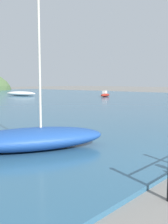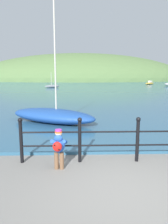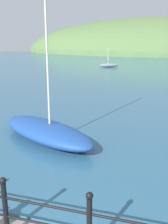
{
  "view_description": "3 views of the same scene",
  "coord_description": "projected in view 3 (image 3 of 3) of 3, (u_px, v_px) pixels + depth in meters",
  "views": [
    {
      "loc": [
        -6.64,
        -0.32,
        2.06
      ],
      "look_at": [
        -0.15,
        5.55,
        1.06
      ],
      "focal_mm": 42.0,
      "sensor_mm": 36.0,
      "label": 1
    },
    {
      "loc": [
        -0.94,
        -4.0,
        2.34
      ],
      "look_at": [
        -0.68,
        4.22,
        0.86
      ],
      "focal_mm": 35.0,
      "sensor_mm": 36.0,
      "label": 2
    },
    {
      "loc": [
        1.58,
        -1.89,
        3.47
      ],
      "look_at": [
        -1.18,
        7.28,
        0.78
      ],
      "focal_mm": 42.0,
      "sensor_mm": 36.0,
      "label": 3
    }
  ],
  "objects": [
    {
      "name": "water",
      "position": [
        150.0,
        67.0,
        32.6
      ],
      "size": [
        80.0,
        60.0,
        0.1
      ],
      "primitive_type": "cube",
      "color": "#2D5B7A",
      "rests_on": "ground"
    },
    {
      "name": "far_hillside",
      "position": [
        158.0,
        53.0,
        64.93
      ],
      "size": [
        68.0,
        37.4,
        16.87
      ],
      "color": "#567542",
      "rests_on": "ground"
    },
    {
      "name": "iron_railing",
      "position": [
        45.0,
        215.0,
        4.36
      ],
      "size": [
        4.71,
        0.12,
        1.21
      ],
      "color": "black",
      "rests_on": "ground"
    },
    {
      "name": "boat_twin_mast",
      "position": [
        46.0,
        131.0,
        8.92
      ],
      "size": [
        4.44,
        3.26,
        5.3
      ],
      "color": "#1E4793",
      "rests_on": "water"
    },
    {
      "name": "boat_white_sailboat",
      "position": [
        109.0,
        65.0,
        31.91
      ],
      "size": [
        2.36,
        1.68,
        2.34
      ],
      "color": "gray",
      "rests_on": "water"
    }
  ]
}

